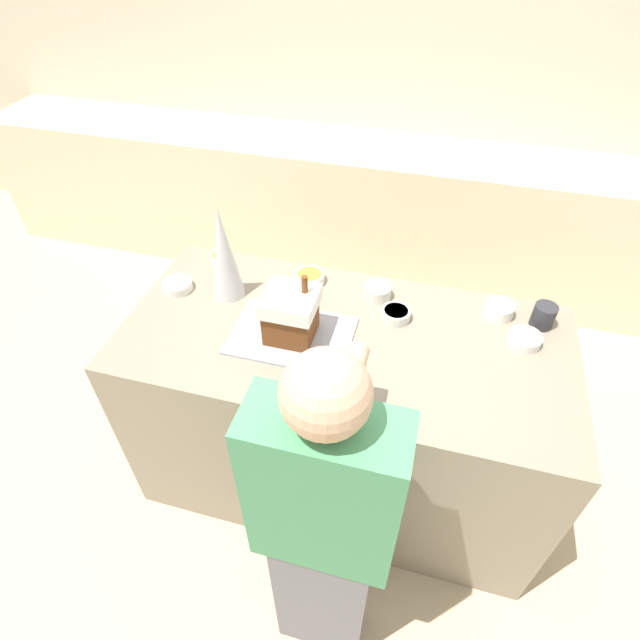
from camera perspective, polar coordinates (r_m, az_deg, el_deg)
name	(u,v)px	position (r m, az deg, el deg)	size (l,w,h in m)	color
ground_plane	(339,468)	(2.65, 2.14, -16.52)	(12.00, 12.00, 0.00)	#C6B28E
wall_back	(420,75)	(3.56, 11.41, 25.79)	(8.00, 0.05, 2.60)	beige
back_cabinet_block	(399,216)	(3.58, 9.00, 11.62)	(6.00, 0.60, 0.94)	beige
kitchen_island	(341,411)	(2.27, 2.44, -10.38)	(1.73, 0.82, 0.94)	gray
baking_tray	(292,335)	(1.91, -3.26, -1.73)	(0.46, 0.32, 0.01)	#9E9EA8
gingerbread_house	(291,314)	(1.84, -3.38, 0.69)	(0.20, 0.19, 0.27)	brown
decorative_tree	(224,253)	(2.02, -10.94, 7.48)	(0.13, 0.13, 0.41)	silver
candy_bowl_far_left	(525,339)	(2.02, 22.35, -1.98)	(0.12, 0.12, 0.04)	white
candy_bowl_behind_tray	(221,258)	(2.32, -11.29, 7.00)	(0.09, 0.09, 0.04)	white
candy_bowl_far_right	(177,285)	(2.20, -16.01, 3.84)	(0.13, 0.13, 0.04)	white
candy_bowl_beside_tree	(377,291)	(2.08, 6.56, 3.34)	(0.11, 0.11, 0.05)	silver
candy_bowl_near_tray_right	(396,314)	(1.99, 8.66, 0.72)	(0.12, 0.12, 0.04)	silver
candy_bowl_front_corner	(499,309)	(2.11, 19.79, 1.20)	(0.12, 0.12, 0.05)	white
candy_bowl_near_tray_left	(310,277)	(2.16, -1.18, 4.94)	(0.13, 0.13, 0.04)	white
mug	(544,316)	(2.11, 24.19, 0.45)	(0.09, 0.09, 0.10)	#2D2D33
person	(324,531)	(1.62, 0.49, -23.01)	(0.41, 0.51, 1.55)	slate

